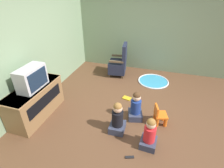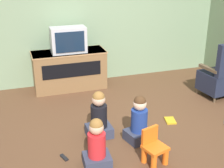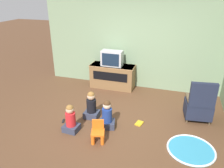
{
  "view_description": "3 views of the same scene",
  "coord_description": "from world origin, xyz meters",
  "views": [
    {
      "loc": [
        -3.23,
        -0.62,
        2.59
      ],
      "look_at": [
        -0.3,
        0.28,
        0.79
      ],
      "focal_mm": 28.0,
      "sensor_mm": 36.0,
      "label": 1
    },
    {
      "loc": [
        -1.73,
        -3.59,
        2.32
      ],
      "look_at": [
        -0.54,
        0.06,
        0.74
      ],
      "focal_mm": 50.0,
      "sensor_mm": 36.0,
      "label": 2
    },
    {
      "loc": [
        1.08,
        -4.08,
        2.82
      ],
      "look_at": [
        -0.36,
        0.44,
        0.74
      ],
      "focal_mm": 35.0,
      "sensor_mm": 36.0,
      "label": 3
    }
  ],
  "objects": [
    {
      "name": "child_watching_center",
      "position": [
        -0.94,
        -0.61,
        0.27
      ],
      "size": [
        0.34,
        0.3,
        0.63
      ],
      "rotation": [
        0.0,
        0.0,
        -0.06
      ],
      "color": "#33384C",
      "rests_on": "ground_plane"
    },
    {
      "name": "child_watching_left",
      "position": [
        -0.25,
        -0.24,
        0.28
      ],
      "size": [
        0.4,
        0.37,
        0.66
      ],
      "rotation": [
        0.0,
        0.0,
        0.26
      ],
      "color": "#33384C",
      "rests_on": "ground_plane"
    },
    {
      "name": "book",
      "position": [
        0.4,
        0.09,
        0.01
      ],
      "size": [
        0.19,
        0.23,
        0.02
      ],
      "rotation": [
        0.0,
        0.0,
        1.35
      ],
      "color": "gold",
      "rests_on": "ground_plane"
    },
    {
      "name": "television",
      "position": [
        -0.79,
        1.8,
        0.94
      ],
      "size": [
        0.62,
        0.32,
        0.46
      ],
      "color": "#B7B7BC",
      "rests_on": "tv_cabinet"
    },
    {
      "name": "wall_back",
      "position": [
        -0.28,
        2.19,
        1.45
      ],
      "size": [
        5.44,
        0.12,
        2.89
      ],
      "color": "gray",
      "rests_on": "ground_plane"
    },
    {
      "name": "black_armchair",
      "position": [
        1.65,
        0.65,
        0.38
      ],
      "size": [
        0.64,
        0.59,
        1.01
      ],
      "rotation": [
        0.0,
        0.0,
        3.27
      ],
      "color": "brown",
      "rests_on": "ground_plane"
    },
    {
      "name": "child_watching_right",
      "position": [
        -0.73,
        0.03,
        0.29
      ],
      "size": [
        0.35,
        0.31,
        0.67
      ],
      "rotation": [
        0.0,
        0.0,
        0.03
      ],
      "color": "#33384C",
      "rests_on": "ground_plane"
    },
    {
      "name": "yellow_kid_chair",
      "position": [
        -0.27,
        -0.75,
        0.18
      ],
      "size": [
        0.32,
        0.31,
        0.44
      ],
      "rotation": [
        0.0,
        0.0,
        0.29
      ],
      "color": "orange",
      "rests_on": "ground_plane"
    },
    {
      "name": "tv_cabinet",
      "position": [
        -0.79,
        1.85,
        0.37
      ],
      "size": [
        1.34,
        0.53,
        0.71
      ],
      "color": "brown",
      "rests_on": "ground_plane"
    },
    {
      "name": "ground_plane",
      "position": [
        0.0,
        0.0,
        0.0
      ],
      "size": [
        30.0,
        30.0,
        0.0
      ],
      "primitive_type": "plane",
      "color": "brown"
    },
    {
      "name": "remote_control",
      "position": [
        -1.29,
        -0.34,
        0.01
      ],
      "size": [
        0.09,
        0.16,
        0.02
      ],
      "rotation": [
        0.0,
        0.0,
        1.91
      ],
      "color": "black",
      "rests_on": "ground_plane"
    }
  ]
}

